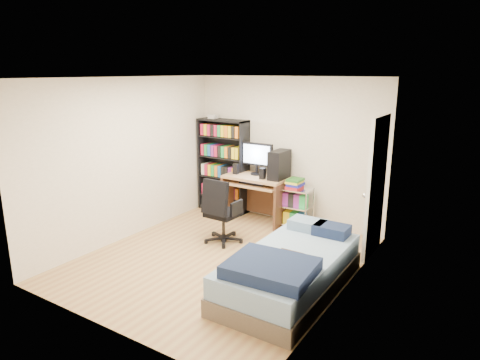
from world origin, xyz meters
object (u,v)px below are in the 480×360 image
Objects in this scene: media_shelf at (223,164)px; office_chair at (222,222)px; computer_desk at (263,181)px; bed at (290,270)px.

media_shelf is 1.76× the size of office_chair.
computer_desk reaches higher than office_chair.
office_chair is at bearing -93.06° from computer_desk.
computer_desk is 2.51m from bed.
media_shelf is 0.97m from computer_desk.
office_chair is (-0.06, -1.17, -0.42)m from computer_desk.
office_chair is at bearing 152.82° from bed.
computer_desk is 0.64× the size of bed.
media_shelf is 3.28m from bed.
office_chair is 0.48× the size of bed.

